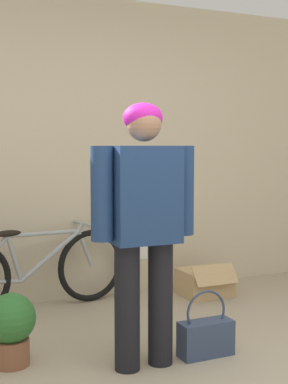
{
  "coord_description": "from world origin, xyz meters",
  "views": [
    {
      "loc": [
        -1.43,
        -1.97,
        1.33
      ],
      "look_at": [
        -0.15,
        0.88,
        1.06
      ],
      "focal_mm": 50.0,
      "sensor_mm": 36.0,
      "label": 1
    }
  ],
  "objects_px": {
    "handbag": "(206,336)",
    "person": "(144,214)",
    "potted_plant": "(11,326)",
    "bicycle": "(35,271)",
    "cardboard_box": "(205,282)"
  },
  "relations": [
    {
      "from": "person",
      "to": "handbag",
      "type": "xyz_separation_m",
      "value": [
        0.42,
        -0.01,
        -0.8
      ]
    },
    {
      "from": "handbag",
      "to": "cardboard_box",
      "type": "bearing_deg",
      "value": 59.52
    },
    {
      "from": "person",
      "to": "cardboard_box",
      "type": "height_order",
      "value": "person"
    },
    {
      "from": "potted_plant",
      "to": "handbag",
      "type": "bearing_deg",
      "value": -17.19
    },
    {
      "from": "bicycle",
      "to": "potted_plant",
      "type": "xyz_separation_m",
      "value": [
        -0.38,
        -1.0,
        -0.08
      ]
    },
    {
      "from": "person",
      "to": "bicycle",
      "type": "relative_size",
      "value": 0.97
    },
    {
      "from": "person",
      "to": "handbag",
      "type": "relative_size",
      "value": 3.72
    },
    {
      "from": "cardboard_box",
      "to": "handbag",
      "type": "bearing_deg",
      "value": -120.48
    },
    {
      "from": "handbag",
      "to": "potted_plant",
      "type": "height_order",
      "value": "potted_plant"
    },
    {
      "from": "person",
      "to": "cardboard_box",
      "type": "bearing_deg",
      "value": 47.01
    },
    {
      "from": "bicycle",
      "to": "handbag",
      "type": "xyz_separation_m",
      "value": [
        0.78,
        -1.36,
        -0.2
      ]
    },
    {
      "from": "cardboard_box",
      "to": "potted_plant",
      "type": "bearing_deg",
      "value": -155.7
    },
    {
      "from": "person",
      "to": "cardboard_box",
      "type": "relative_size",
      "value": 3.7
    },
    {
      "from": "bicycle",
      "to": "potted_plant",
      "type": "distance_m",
      "value": 1.07
    },
    {
      "from": "handbag",
      "to": "person",
      "type": "bearing_deg",
      "value": 178.13
    }
  ]
}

